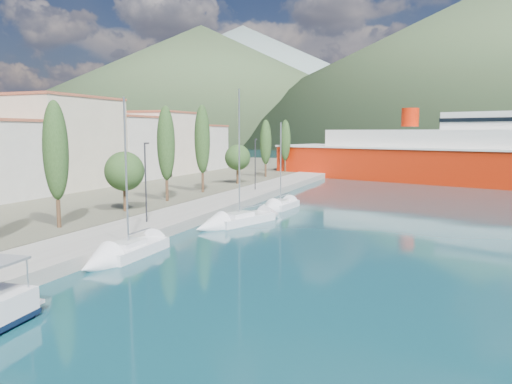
% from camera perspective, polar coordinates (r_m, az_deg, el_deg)
% --- Properties ---
extents(ground, '(1400.00, 1400.00, 0.00)m').
position_cam_1_polar(ground, '(138.92, 15.79, 3.44)').
color(ground, '#103C45').
extents(quay, '(5.00, 88.00, 0.80)m').
position_cam_1_polar(quay, '(49.54, -4.79, -1.57)').
color(quay, gray).
rests_on(quay, ground).
extents(land_strip, '(70.00, 148.00, 0.70)m').
position_cam_1_polar(land_strip, '(80.61, -26.60, 0.94)').
color(land_strip, '#565644').
rests_on(land_strip, ground).
extents(town_buildings, '(9.20, 69.20, 11.30)m').
position_cam_1_polar(town_buildings, '(70.68, -17.99, 4.84)').
color(town_buildings, beige).
rests_on(town_buildings, land_strip).
extents(tree_row, '(3.46, 63.75, 10.26)m').
position_cam_1_polar(tree_row, '(56.01, -7.16, 4.78)').
color(tree_row, '#47301E').
rests_on(tree_row, land_strip).
extents(lamp_posts, '(0.15, 45.37, 6.06)m').
position_cam_1_polar(lamp_posts, '(39.27, -12.02, 1.51)').
color(lamp_posts, '#2D2D33').
rests_on(lamp_posts, quay).
extents(sailboat_near, '(2.21, 7.38, 10.59)m').
position_cam_1_polar(sailboat_near, '(30.91, -15.90, -7.16)').
color(sailboat_near, silver).
rests_on(sailboat_near, ground).
extents(sailboat_mid, '(4.91, 8.56, 11.97)m').
position_cam_1_polar(sailboat_mid, '(40.65, -3.45, -3.57)').
color(sailboat_mid, silver).
rests_on(sailboat_mid, ground).
extents(sailboat_far, '(2.68, 6.56, 9.39)m').
position_cam_1_polar(sailboat_far, '(48.95, 2.22, -1.81)').
color(sailboat_far, silver).
rests_on(sailboat_far, ground).
extents(ferry, '(61.77, 31.29, 12.08)m').
position_cam_1_polar(ferry, '(81.37, 22.69, 3.53)').
color(ferry, red).
rests_on(ferry, ground).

